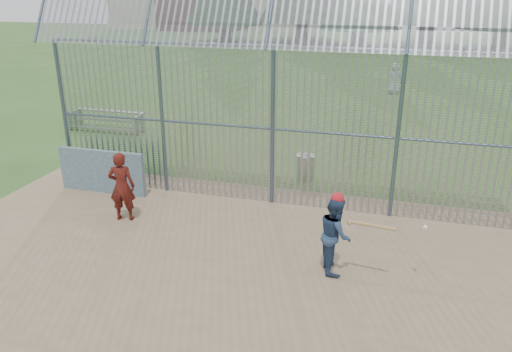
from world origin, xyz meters
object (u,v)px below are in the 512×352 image
(trash_can, at_px, (306,167))
(bleacher, at_px, (106,120))
(batter, at_px, (335,234))
(onlooker, at_px, (122,186))
(dugout_wall, at_px, (102,171))

(trash_can, bearing_deg, bleacher, 160.15)
(batter, relative_size, onlooker, 0.91)
(batter, distance_m, trash_can, 5.03)
(bleacher, bearing_deg, batter, -38.36)
(dugout_wall, relative_size, onlooker, 1.47)
(trash_can, height_order, bleacher, trash_can)
(trash_can, relative_size, bleacher, 0.27)
(dugout_wall, relative_size, batter, 1.61)
(onlooker, distance_m, trash_can, 5.40)
(dugout_wall, height_order, batter, batter)
(dugout_wall, distance_m, bleacher, 6.48)
(trash_can, bearing_deg, dugout_wall, -153.86)
(batter, xyz_separation_m, trash_can, (-1.46, 4.79, -0.42))
(trash_can, xyz_separation_m, bleacher, (-8.44, 3.05, 0.03))
(dugout_wall, xyz_separation_m, bleacher, (-3.31, 5.57, -0.21))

